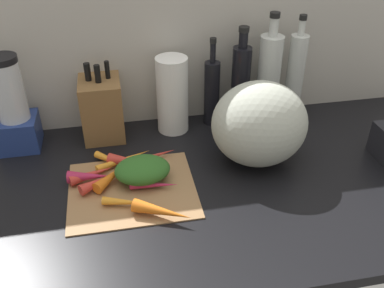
# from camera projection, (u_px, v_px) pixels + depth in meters

# --- Properties ---
(ground_plane) EXTENTS (1.70, 0.80, 0.03)m
(ground_plane) POSITION_uv_depth(u_px,v_px,m) (204.00, 184.00, 1.22)
(ground_plane) COLOR black
(wall_back) EXTENTS (1.70, 0.03, 0.60)m
(wall_back) POSITION_uv_depth(u_px,v_px,m) (180.00, 32.00, 1.36)
(wall_back) COLOR #BCB7AD
(wall_back) RESTS_ON ground_plane
(cutting_board) EXTENTS (0.34, 0.30, 0.01)m
(cutting_board) POSITION_uv_depth(u_px,v_px,m) (132.00, 189.00, 1.17)
(cutting_board) COLOR #997047
(cutting_board) RESTS_ON ground_plane
(carrot_0) EXTENTS (0.14, 0.06, 0.02)m
(carrot_0) POSITION_uv_depth(u_px,v_px,m) (129.00, 202.00, 1.10)
(carrot_0) COLOR orange
(carrot_0) RESTS_ON cutting_board
(carrot_1) EXTENTS (0.12, 0.05, 0.04)m
(carrot_1) POSITION_uv_depth(u_px,v_px,m) (89.00, 177.00, 1.18)
(carrot_1) COLOR #B2264C
(carrot_1) RESTS_ON cutting_board
(carrot_2) EXTENTS (0.16, 0.10, 0.03)m
(carrot_2) POSITION_uv_depth(u_px,v_px,m) (134.00, 162.00, 1.24)
(carrot_2) COLOR red
(carrot_2) RESTS_ON cutting_board
(carrot_3) EXTENTS (0.15, 0.07, 0.02)m
(carrot_3) POSITION_uv_depth(u_px,v_px,m) (153.00, 156.00, 1.28)
(carrot_3) COLOR red
(carrot_3) RESTS_ON cutting_board
(carrot_4) EXTENTS (0.13, 0.07, 0.03)m
(carrot_4) POSITION_uv_depth(u_px,v_px,m) (92.00, 174.00, 1.20)
(carrot_4) COLOR red
(carrot_4) RESTS_ON cutting_board
(carrot_5) EXTENTS (0.11, 0.12, 0.03)m
(carrot_5) POSITION_uv_depth(u_px,v_px,m) (112.00, 176.00, 1.19)
(carrot_5) COLOR orange
(carrot_5) RESTS_ON cutting_board
(carrot_6) EXTENTS (0.17, 0.09, 0.02)m
(carrot_6) POSITION_uv_depth(u_px,v_px,m) (124.00, 159.00, 1.26)
(carrot_6) COLOR orange
(carrot_6) RESTS_ON cutting_board
(carrot_7) EXTENTS (0.14, 0.14, 0.02)m
(carrot_7) POSITION_uv_depth(u_px,v_px,m) (119.00, 164.00, 1.25)
(carrot_7) COLOR orange
(carrot_7) RESTS_ON cutting_board
(carrot_8) EXTENTS (0.12, 0.09, 0.03)m
(carrot_8) POSITION_uv_depth(u_px,v_px,m) (100.00, 181.00, 1.17)
(carrot_8) COLOR red
(carrot_8) RESTS_ON cutting_board
(carrot_9) EXTENTS (0.15, 0.11, 0.04)m
(carrot_9) POSITION_uv_depth(u_px,v_px,m) (162.00, 211.00, 1.06)
(carrot_9) COLOR orange
(carrot_9) RESTS_ON cutting_board
(carrot_10) EXTENTS (0.13, 0.05, 0.02)m
(carrot_10) POSITION_uv_depth(u_px,v_px,m) (154.00, 185.00, 1.16)
(carrot_10) COLOR #B2264C
(carrot_10) RESTS_ON cutting_board
(carrot_greens_pile) EXTENTS (0.15, 0.12, 0.07)m
(carrot_greens_pile) POSITION_uv_depth(u_px,v_px,m) (142.00, 170.00, 1.18)
(carrot_greens_pile) COLOR #2D6023
(carrot_greens_pile) RESTS_ON cutting_board
(winter_squash) EXTENTS (0.28, 0.25, 0.25)m
(winter_squash) POSITION_uv_depth(u_px,v_px,m) (259.00, 124.00, 1.23)
(winter_squash) COLOR #B2B7A8
(winter_squash) RESTS_ON ground_plane
(knife_block) EXTENTS (0.13, 0.17, 0.25)m
(knife_block) POSITION_uv_depth(u_px,v_px,m) (102.00, 106.00, 1.37)
(knife_block) COLOR brown
(knife_block) RESTS_ON ground_plane
(blender_appliance) EXTENTS (0.12, 0.12, 0.30)m
(blender_appliance) POSITION_uv_depth(u_px,v_px,m) (13.00, 110.00, 1.29)
(blender_appliance) COLOR navy
(blender_appliance) RESTS_ON ground_plane
(paper_towel_roll) EXTENTS (0.10, 0.10, 0.25)m
(paper_towel_roll) POSITION_uv_depth(u_px,v_px,m) (172.00, 95.00, 1.38)
(paper_towel_roll) COLOR white
(paper_towel_roll) RESTS_ON ground_plane
(bottle_0) EXTENTS (0.05, 0.05, 0.30)m
(bottle_0) POSITION_uv_depth(u_px,v_px,m) (212.00, 91.00, 1.42)
(bottle_0) COLOR black
(bottle_0) RESTS_ON ground_plane
(bottle_1) EXTENTS (0.06, 0.06, 0.33)m
(bottle_1) POSITION_uv_depth(u_px,v_px,m) (240.00, 84.00, 1.41)
(bottle_1) COLOR black
(bottle_1) RESTS_ON ground_plane
(bottle_2) EXTENTS (0.08, 0.08, 0.37)m
(bottle_2) POSITION_uv_depth(u_px,v_px,m) (268.00, 79.00, 1.41)
(bottle_2) COLOR silver
(bottle_2) RESTS_ON ground_plane
(bottle_3) EXTENTS (0.06, 0.06, 0.36)m
(bottle_3) POSITION_uv_depth(u_px,v_px,m) (295.00, 77.00, 1.43)
(bottle_3) COLOR silver
(bottle_3) RESTS_ON ground_plane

